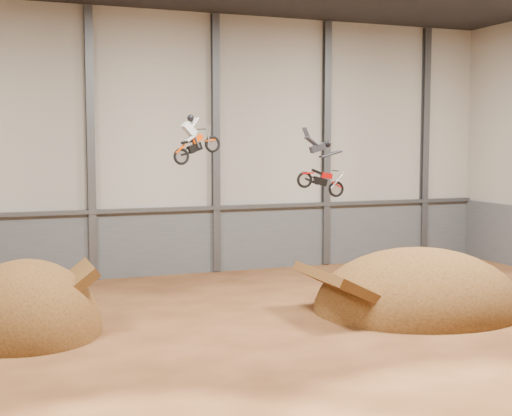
{
  "coord_description": "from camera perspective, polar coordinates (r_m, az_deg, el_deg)",
  "views": [
    {
      "loc": [
        -8.4,
        -22.15,
        7.04
      ],
      "look_at": [
        1.56,
        4.0,
        4.5
      ],
      "focal_mm": 50.0,
      "sensor_mm": 36.0,
      "label": 1
    }
  ],
  "objects": [
    {
      "name": "back_wall",
      "position": [
        38.09,
        -8.14,
        5.07
      ],
      "size": [
        40.0,
        0.1,
        14.0
      ],
      "primitive_type": "cube",
      "color": "#AEA79A",
      "rests_on": "ground"
    },
    {
      "name": "fmx_rider_b",
      "position": [
        29.47,
        5.03,
        3.61
      ],
      "size": [
        3.43,
        1.08,
        3.1
      ],
      "primitive_type": null,
      "rotation": [
        0.0,
        0.28,
        -0.08
      ],
      "color": "#B50807"
    },
    {
      "name": "steel_rail",
      "position": [
        38.01,
        -7.99,
        -0.14
      ],
      "size": [
        39.8,
        0.35,
        0.2
      ],
      "primitive_type": "cube",
      "color": "#47494F",
      "rests_on": "lower_band_back"
    },
    {
      "name": "steel_column_5",
      "position": [
        44.65,
        13.36,
        4.99
      ],
      "size": [
        0.4,
        0.36,
        13.9
      ],
      "primitive_type": "cube",
      "color": "#47494F",
      "rests_on": "ground"
    },
    {
      "name": "fmx_rider_a",
      "position": [
        30.35,
        -4.55,
        5.91
      ],
      "size": [
        2.88,
        1.28,
        2.65
      ],
      "primitive_type": null,
      "rotation": [
        0.0,
        -0.34,
        0.16
      ],
      "color": "#CF3901"
    },
    {
      "name": "floor",
      "position": [
        24.71,
        -0.08,
        -11.37
      ],
      "size": [
        40.0,
        40.0,
        0.0
      ],
      "primitive_type": "plane",
      "color": "#4F2A15",
      "rests_on": "ground"
    },
    {
      "name": "steel_column_2",
      "position": [
        37.3,
        -13.09,
        4.99
      ],
      "size": [
        0.4,
        0.36,
        13.9
      ],
      "primitive_type": "cube",
      "color": "#47494F",
      "rests_on": "ground"
    },
    {
      "name": "landing_ramp",
      "position": [
        31.41,
        12.84,
        -7.9
      ],
      "size": [
        9.09,
        8.05,
        5.25
      ],
      "primitive_type": "ellipsoid",
      "color": "#432710",
      "rests_on": "ground"
    },
    {
      "name": "lower_band_back",
      "position": [
        38.36,
        -8.01,
        -2.79
      ],
      "size": [
        39.8,
        0.18,
        3.5
      ],
      "primitive_type": "cube",
      "color": "#54575B",
      "rests_on": "ground"
    },
    {
      "name": "steel_column_3",
      "position": [
        38.77,
        -3.25,
        5.12
      ],
      "size": [
        0.4,
        0.36,
        13.9
      ],
      "primitive_type": "cube",
      "color": "#47494F",
      "rests_on": "ground"
    },
    {
      "name": "takeoff_ramp",
      "position": [
        28.22,
        -17.86,
        -9.52
      ],
      "size": [
        5.52,
        6.37,
        5.52
      ],
      "primitive_type": "ellipsoid",
      "color": "#432710",
      "rests_on": "ground"
    },
    {
      "name": "steel_column_4",
      "position": [
        41.28,
        5.65,
        5.1
      ],
      "size": [
        0.4,
        0.36,
        13.9
      ],
      "primitive_type": "cube",
      "color": "#47494F",
      "rests_on": "ground"
    }
  ]
}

